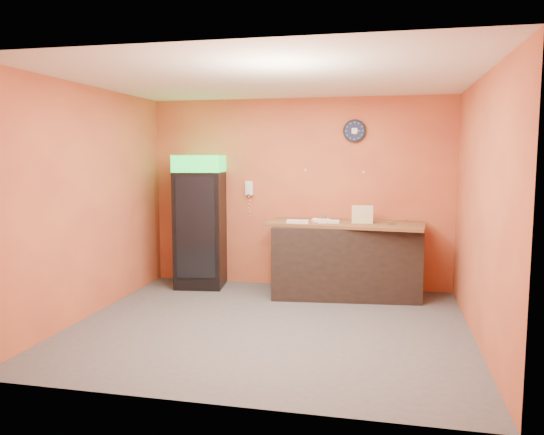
# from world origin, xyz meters

# --- Properties ---
(floor) EXTENTS (4.50, 4.50, 0.00)m
(floor) POSITION_xyz_m (0.00, 0.00, 0.00)
(floor) COLOR #47474C
(floor) RESTS_ON ground
(back_wall) EXTENTS (4.50, 0.02, 2.80)m
(back_wall) POSITION_xyz_m (0.00, 2.00, 1.40)
(back_wall) COLOR #D16B3B
(back_wall) RESTS_ON floor
(left_wall) EXTENTS (0.02, 4.00, 2.80)m
(left_wall) POSITION_xyz_m (-2.25, 0.00, 1.40)
(left_wall) COLOR #D16B3B
(left_wall) RESTS_ON floor
(right_wall) EXTENTS (0.02, 4.00, 2.80)m
(right_wall) POSITION_xyz_m (2.25, 0.00, 1.40)
(right_wall) COLOR #D16B3B
(right_wall) RESTS_ON floor
(ceiling) EXTENTS (4.50, 4.00, 0.02)m
(ceiling) POSITION_xyz_m (0.00, 0.00, 2.80)
(ceiling) COLOR white
(ceiling) RESTS_ON back_wall
(beverage_cooler) EXTENTS (0.77, 0.78, 1.96)m
(beverage_cooler) POSITION_xyz_m (-1.43, 1.61, 0.96)
(beverage_cooler) COLOR black
(beverage_cooler) RESTS_ON floor
(prep_counter) EXTENTS (2.08, 1.10, 1.00)m
(prep_counter) POSITION_xyz_m (0.74, 1.56, 0.50)
(prep_counter) COLOR black
(prep_counter) RESTS_ON floor
(wall_clock) EXTENTS (0.33, 0.06, 0.33)m
(wall_clock) POSITION_xyz_m (0.81, 1.97, 2.31)
(wall_clock) COLOR black
(wall_clock) RESTS_ON back_wall
(wall_phone) EXTENTS (0.12, 0.10, 0.21)m
(wall_phone) POSITION_xyz_m (-0.75, 1.95, 1.47)
(wall_phone) COLOR white
(wall_phone) RESTS_ON back_wall
(butcher_paper) EXTENTS (2.22, 1.11, 0.04)m
(butcher_paper) POSITION_xyz_m (0.74, 1.56, 1.02)
(butcher_paper) COLOR brown
(butcher_paper) RESTS_ON prep_counter
(sub_roll_stack) EXTENTS (0.29, 0.12, 0.24)m
(sub_roll_stack) POSITION_xyz_m (0.97, 1.49, 1.16)
(sub_roll_stack) COLOR beige
(sub_roll_stack) RESTS_ON butcher_paper
(wrapped_sandwich_left) EXTENTS (0.31, 0.13, 0.04)m
(wrapped_sandwich_left) POSITION_xyz_m (0.10, 1.31, 1.06)
(wrapped_sandwich_left) COLOR silver
(wrapped_sandwich_left) RESTS_ON butcher_paper
(wrapped_sandwich_mid) EXTENTS (0.30, 0.15, 0.04)m
(wrapped_sandwich_mid) POSITION_xyz_m (0.51, 1.41, 1.06)
(wrapped_sandwich_mid) COLOR silver
(wrapped_sandwich_mid) RESTS_ON butcher_paper
(wrapped_sandwich_right) EXTENTS (0.28, 0.23, 0.04)m
(wrapped_sandwich_right) POSITION_xyz_m (0.40, 1.53, 1.06)
(wrapped_sandwich_right) COLOR silver
(wrapped_sandwich_right) RESTS_ON butcher_paper
(kitchen_tool) EXTENTS (0.07, 0.07, 0.07)m
(kitchen_tool) POSITION_xyz_m (0.41, 1.75, 1.07)
(kitchen_tool) COLOR silver
(kitchen_tool) RESTS_ON butcher_paper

